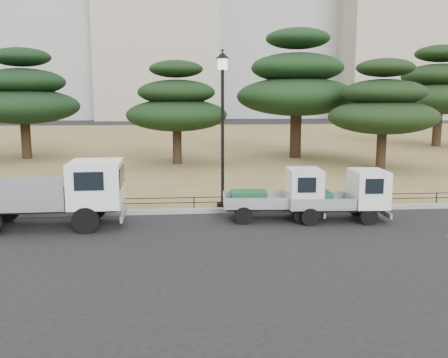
{
  "coord_description": "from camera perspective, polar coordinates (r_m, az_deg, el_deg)",
  "views": [
    {
      "loc": [
        -1.56,
        -14.57,
        4.0
      ],
      "look_at": [
        0.0,
        2.0,
        1.3
      ],
      "focal_mm": 40.0,
      "sensor_mm": 36.0,
      "label": 1
    }
  ],
  "objects": [
    {
      "name": "curb",
      "position": [
        17.68,
        -0.18,
        -3.59
      ],
      "size": [
        120.0,
        0.25,
        0.16
      ],
      "primitive_type": "cube",
      "color": "gray",
      "rests_on": "ground"
    },
    {
      "name": "pine_west_near",
      "position": [
        34.55,
        -21.96,
        8.86
      ],
      "size": [
        6.99,
        6.99,
        6.99
      ],
      "color": "black",
      "rests_on": "lawn"
    },
    {
      "name": "street_lamp",
      "position": [
        17.54,
        -0.17,
        8.62
      ],
      "size": [
        0.49,
        0.49,
        5.43
      ],
      "color": "black",
      "rests_on": "lawn"
    },
    {
      "name": "truck_kei_rear",
      "position": [
        16.85,
        13.57,
        -1.86
      ],
      "size": [
        3.26,
        1.5,
        1.68
      ],
      "rotation": [
        0.0,
        0.0,
        -0.04
      ],
      "color": "black",
      "rests_on": "ground"
    },
    {
      "name": "pine_center_left",
      "position": [
        29.49,
        -5.44,
        8.45
      ],
      "size": [
        5.92,
        5.92,
        6.01
      ],
      "color": "black",
      "rests_on": "lawn"
    },
    {
      "name": "pine_east_far",
      "position": [
        43.99,
        23.44,
        9.48
      ],
      "size": [
        7.98,
        7.98,
        8.01
      ],
      "color": "black",
      "rests_on": "lawn"
    },
    {
      "name": "pine_east_near",
      "position": [
        28.59,
        17.76,
        7.96
      ],
      "size": [
        5.9,
        5.9,
        5.96
      ],
      "color": "black",
      "rests_on": "lawn"
    },
    {
      "name": "ground",
      "position": [
        15.19,
        0.71,
        -6.06
      ],
      "size": [
        220.0,
        220.0,
        0.0
      ],
      "primitive_type": "plane",
      "color": "black"
    },
    {
      "name": "pine_center_right",
      "position": [
        32.89,
        8.32,
        10.73
      ],
      "size": [
        7.76,
        7.76,
        8.23
      ],
      "color": "black",
      "rests_on": "lawn"
    },
    {
      "name": "pipe_fence",
      "position": [
        17.75,
        -0.23,
        -2.36
      ],
      "size": [
        38.0,
        0.04,
        0.4
      ],
      "color": "black",
      "rests_on": "lawn"
    },
    {
      "name": "truck_large",
      "position": [
        16.35,
        -18.76,
        -1.32
      ],
      "size": [
        4.78,
        2.02,
        2.07
      ],
      "rotation": [
        0.0,
        0.0,
        0.02
      ],
      "color": "black",
      "rests_on": "ground"
    },
    {
      "name": "lawn",
      "position": [
        45.37,
        -3.39,
        4.24
      ],
      "size": [
        120.0,
        56.0,
        0.15
      ],
      "primitive_type": "cube",
      "color": "olive",
      "rests_on": "ground"
    },
    {
      "name": "truck_kei_front",
      "position": [
        16.64,
        6.46,
        -1.77
      ],
      "size": [
        3.29,
        1.57,
        1.7
      ],
      "rotation": [
        0.0,
        0.0,
        -0.06
      ],
      "color": "black",
      "rests_on": "ground"
    }
  ]
}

